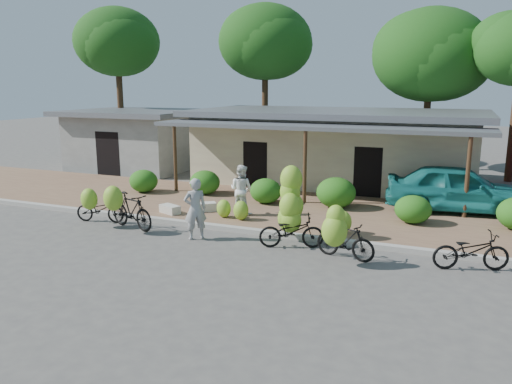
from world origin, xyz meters
TOP-DOWN VIEW (x-y plane):
  - ground at (0.00, 0.00)m, footprint 100.00×100.00m
  - sidewalk at (0.00, 5.00)m, footprint 60.00×6.00m
  - curb at (0.00, 2.00)m, footprint 60.00×0.25m
  - shop_main at (0.00, 10.93)m, footprint 13.00×8.50m
  - shop_grey at (-11.00, 10.99)m, footprint 7.00×6.00m
  - tree_back_left at (-13.69, 13.11)m, footprint 5.03×4.90m
  - tree_far_center at (-5.69, 16.11)m, footprint 5.44×5.34m
  - tree_center_right at (3.31, 16.61)m, footprint 6.03×5.98m
  - hedge_0 at (-6.71, 5.37)m, footprint 1.20×1.08m
  - hedge_1 at (-4.18, 6.00)m, footprint 1.25×1.12m
  - hedge_2 at (-1.31, 5.46)m, footprint 1.20×1.08m
  - hedge_3 at (1.29, 5.77)m, footprint 1.42×1.28m
  - hedge_4 at (4.06, 4.68)m, footprint 1.16×1.05m
  - bike_far_left at (-5.57, 1.19)m, footprint 1.76×1.33m
  - bike_left at (-4.17, 0.94)m, footprint 2.01×1.42m
  - bike_center at (1.03, 1.43)m, footprint 1.92×1.42m
  - bike_right at (2.67, 0.64)m, footprint 1.72×1.33m
  - bike_far_right at (5.76, 1.24)m, footprint 1.95×1.21m
  - loose_banana_a at (-1.85, 2.99)m, footprint 0.49×0.42m
  - loose_banana_b at (-1.19, 2.92)m, footprint 0.51×0.44m
  - loose_banana_c at (2.23, 2.69)m, footprint 0.56×0.47m
  - sack_near at (-2.88, 3.48)m, footprint 0.92×0.84m
  - sack_far at (-3.83, 2.79)m, footprint 0.84×0.63m
  - vendor at (-1.73, 0.86)m, footprint 0.79×0.77m
  - bystander at (-1.50, 3.63)m, footprint 0.91×0.75m
  - teal_van at (5.34, 6.87)m, footprint 5.07×2.56m

SIDE VIEW (x-z plane):
  - ground at x=0.00m, z-range 0.00..0.00m
  - sidewalk at x=0.00m, z-range 0.00..0.12m
  - curb at x=0.00m, z-range 0.00..0.15m
  - sack_far at x=-3.83m, z-range 0.12..0.40m
  - sack_near at x=-2.88m, z-range 0.12..0.42m
  - loose_banana_a at x=-1.85m, z-range 0.12..0.73m
  - loose_banana_b at x=-1.19m, z-range 0.12..0.76m
  - loose_banana_c at x=2.23m, z-range 0.12..0.82m
  - bike_far_right at x=5.76m, z-range 0.00..0.97m
  - bike_far_left at x=-5.57m, z-range -0.11..1.16m
  - hedge_4 at x=4.06m, z-range 0.12..1.03m
  - hedge_0 at x=-6.71m, z-range 0.12..1.05m
  - hedge_2 at x=-1.31m, z-range 0.12..1.06m
  - hedge_1 at x=-4.18m, z-range 0.12..1.09m
  - bike_left at x=-4.17m, z-range -0.08..1.42m
  - hedge_3 at x=1.29m, z-range 0.12..1.23m
  - bike_right at x=2.67m, z-range -0.11..1.46m
  - bike_center at x=1.03m, z-range -0.25..2.00m
  - vendor at x=-1.73m, z-range 0.00..1.84m
  - teal_van at x=5.34m, z-range 0.12..1.78m
  - bystander at x=-1.50m, z-range 0.12..1.83m
  - shop_grey at x=-11.00m, z-range 0.04..3.19m
  - shop_main at x=0.00m, z-range 0.05..3.40m
  - tree_center_right at x=3.31m, z-range 1.90..10.28m
  - tree_far_center at x=-5.69m, z-range 2.47..11.47m
  - tree_back_left at x=-13.69m, z-range 2.56..11.43m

